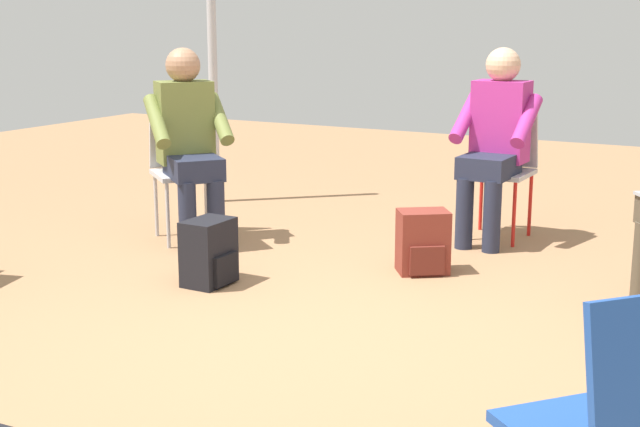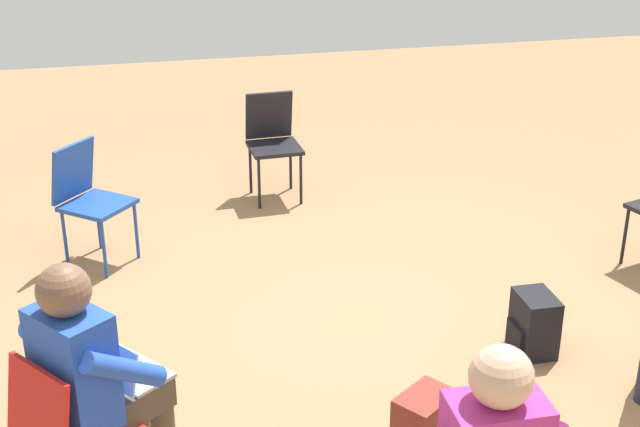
# 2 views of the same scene
# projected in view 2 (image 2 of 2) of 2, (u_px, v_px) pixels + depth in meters

# --- Properties ---
(ground_plane) EXTENTS (14.00, 14.00, 0.00)m
(ground_plane) POSITION_uv_depth(u_px,v_px,m) (362.00, 330.00, 5.39)
(ground_plane) COLOR #99704C
(chair_southwest) EXTENTS (0.58, 0.59, 0.85)m
(chair_southwest) POSITION_uv_depth(u_px,v_px,m) (89.00, 195.00, 6.05)
(chair_southwest) COLOR #1E4799
(chair_southwest) RESTS_ON ground
(chair_west) EXTENTS (0.45, 0.42, 0.85)m
(chair_west) POSITION_uv_depth(u_px,v_px,m) (273.00, 138.00, 7.15)
(chair_west) COLOR black
(chair_west) RESTS_ON ground
(person_with_laptop) EXTENTS (0.63, 0.64, 1.24)m
(person_with_laptop) POSITION_uv_depth(u_px,v_px,m) (95.00, 374.00, 3.73)
(person_with_laptop) COLOR #4C4233
(person_with_laptop) RESTS_ON ground
(backpack_near_laptop_user) EXTENTS (0.28, 0.25, 0.36)m
(backpack_near_laptop_user) POSITION_uv_depth(u_px,v_px,m) (534.00, 327.00, 5.11)
(backpack_near_laptop_user) COLOR black
(backpack_near_laptop_user) RESTS_ON ground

